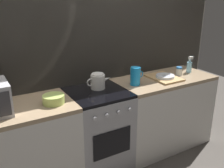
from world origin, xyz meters
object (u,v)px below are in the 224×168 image
object	(u,v)px
spice_jar	(179,71)
dish_pile	(164,77)
mixing_bowl	(53,99)
spray_bottle	(189,66)
stove_unit	(98,130)
pitcher	(135,76)
kettle	(98,81)

from	to	relation	value
spice_jar	dish_pile	bearing A→B (deg)	-177.02
spice_jar	mixing_bowl	bearing A→B (deg)	-178.36
spray_bottle	spice_jar	bearing A→B (deg)	-172.34
stove_unit	spray_bottle	xyz separation A→B (m)	(1.31, 0.01, 0.53)
stove_unit	dish_pile	xyz separation A→B (m)	(0.87, -0.03, 0.47)
mixing_bowl	pitcher	xyz separation A→B (m)	(0.94, 0.03, 0.06)
kettle	spray_bottle	xyz separation A→B (m)	(1.27, -0.06, -0.00)
pitcher	spray_bottle	distance (m)	0.86
stove_unit	kettle	xyz separation A→B (m)	(0.05, 0.08, 0.53)
dish_pile	spice_jar	bearing A→B (deg)	2.98
dish_pile	pitcher	bearing A→B (deg)	179.87
spice_jar	spray_bottle	world-z (taller)	spray_bottle
spice_jar	pitcher	bearing A→B (deg)	-178.98
spice_jar	spray_bottle	xyz separation A→B (m)	(0.20, 0.03, 0.03)
kettle	mixing_bowl	world-z (taller)	kettle
stove_unit	dish_pile	size ratio (longest dim) A/B	2.25
stove_unit	kettle	distance (m)	0.54
stove_unit	spice_jar	size ratio (longest dim) A/B	8.57
pitcher	dish_pile	bearing A→B (deg)	-0.13
dish_pile	spice_jar	distance (m)	0.24
pitcher	mixing_bowl	bearing A→B (deg)	-177.92
kettle	stove_unit	bearing A→B (deg)	-121.67
stove_unit	dish_pile	distance (m)	0.99
stove_unit	kettle	bearing A→B (deg)	58.33
mixing_bowl	stove_unit	bearing A→B (deg)	7.11
spray_bottle	stove_unit	bearing A→B (deg)	-179.45
kettle	dish_pile	distance (m)	0.83
kettle	dish_pile	xyz separation A→B (m)	(0.83, -0.10, -0.06)
stove_unit	pitcher	xyz separation A→B (m)	(0.46, -0.03, 0.55)
mixing_bowl	dish_pile	size ratio (longest dim) A/B	0.50
stove_unit	kettle	world-z (taller)	kettle
mixing_bowl	spice_jar	world-z (taller)	spice_jar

